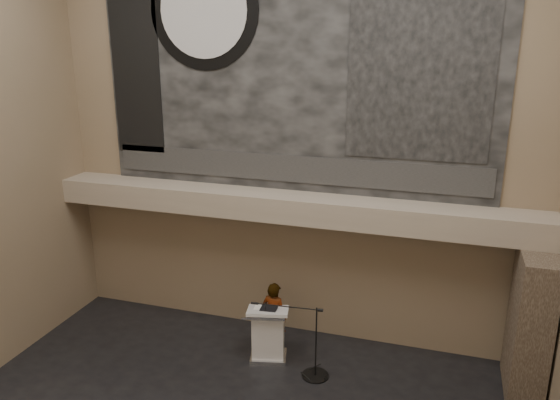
% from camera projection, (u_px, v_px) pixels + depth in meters
% --- Properties ---
extents(wall_back, '(10.00, 0.02, 8.50)m').
position_uv_depth(wall_back, '(292.00, 139.00, 10.91)').
color(wall_back, '#816D52').
rests_on(wall_back, floor).
extents(soffit, '(10.00, 0.80, 0.50)m').
position_uv_depth(soffit, '(286.00, 206.00, 10.92)').
color(soffit, gray).
rests_on(soffit, wall_back).
extents(sprinkler_left, '(0.04, 0.04, 0.06)m').
position_uv_depth(sprinkler_left, '(212.00, 213.00, 11.41)').
color(sprinkler_left, '#B2893D').
rests_on(sprinkler_left, soffit).
extents(sprinkler_right, '(0.04, 0.04, 0.06)m').
position_uv_depth(sprinkler_right, '(380.00, 230.00, 10.41)').
color(sprinkler_right, '#B2893D').
rests_on(sprinkler_right, soffit).
extents(banner, '(8.00, 0.05, 5.00)m').
position_uv_depth(banner, '(292.00, 64.00, 10.46)').
color(banner, black).
rests_on(banner, wall_back).
extents(banner_text_strip, '(7.76, 0.02, 0.55)m').
position_uv_depth(banner_text_strip, '(291.00, 169.00, 11.02)').
color(banner_text_strip, '#2A2A2A').
rests_on(banner_text_strip, banner).
extents(banner_clock_rim, '(2.30, 0.02, 2.30)m').
position_uv_depth(banner_clock_rim, '(203.00, 10.00, 10.65)').
color(banner_clock_rim, black).
rests_on(banner_clock_rim, banner).
extents(banner_clock_face, '(1.84, 0.02, 1.84)m').
position_uv_depth(banner_clock_face, '(203.00, 10.00, 10.63)').
color(banner_clock_face, silver).
rests_on(banner_clock_face, banner).
extents(banner_building_print, '(2.60, 0.02, 3.60)m').
position_uv_depth(banner_building_print, '(421.00, 61.00, 9.71)').
color(banner_building_print, black).
rests_on(banner_building_print, banner).
extents(banner_brick_print, '(1.10, 0.02, 3.20)m').
position_uv_depth(banner_brick_print, '(137.00, 77.00, 11.48)').
color(banner_brick_print, black).
rests_on(banner_brick_print, banner).
extents(stone_pier, '(0.60, 1.40, 2.70)m').
position_uv_depth(stone_pier, '(530.00, 324.00, 9.65)').
color(stone_pier, '#413428').
rests_on(stone_pier, floor).
extents(lectern, '(0.91, 0.74, 1.14)m').
position_uv_depth(lectern, '(268.00, 334.00, 10.83)').
color(lectern, silver).
rests_on(lectern, floor).
extents(binder, '(0.34, 0.28, 0.04)m').
position_uv_depth(binder, '(269.00, 309.00, 10.65)').
color(binder, black).
rests_on(binder, lectern).
extents(papers, '(0.27, 0.35, 0.00)m').
position_uv_depth(papers, '(260.00, 307.00, 10.73)').
color(papers, white).
rests_on(papers, lectern).
extents(speaker_person, '(0.61, 0.47, 1.49)m').
position_uv_depth(speaker_person, '(274.00, 317.00, 11.10)').
color(speaker_person, beige).
rests_on(speaker_person, floor).
extents(mic_stand, '(1.50, 0.52, 1.45)m').
position_uv_depth(mic_stand, '(313.00, 366.00, 10.36)').
color(mic_stand, black).
rests_on(mic_stand, floor).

